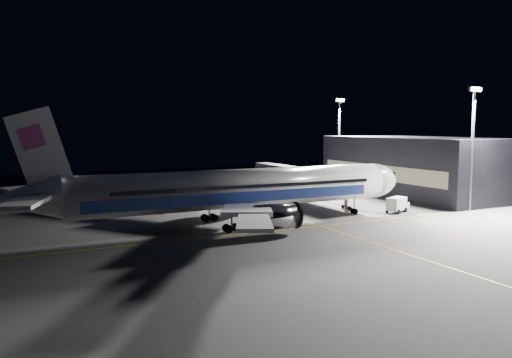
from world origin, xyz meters
The scene contains 14 objects.
ground centered at (0.00, 0.00, 0.00)m, with size 200.00×200.00×0.00m, color #4C4C4F.
guide_line_main centered at (10.00, 0.00, 0.01)m, with size 0.25×80.00×0.01m, color gold.
guide_line_cross centered at (0.00, -6.00, 0.01)m, with size 70.00×0.25×0.01m, color gold.
guide_line_side centered at (22.00, 10.00, 0.01)m, with size 0.25×40.00×0.01m, color gold.
airliner centered at (-1.08, 0.00, 5.16)m, with size 61.48×54.22×16.64m.
terminal centered at (45.98, 14.00, 6.00)m, with size 18.12×40.00×12.00m.
jet_bridge centered at (22.00, 18.06, 4.58)m, with size 3.60×34.40×6.30m.
floodlight_mast_north centered at (40.00, 31.99, 12.37)m, with size 2.40×0.68×20.70m.
floodlight_mast_south centered at (40.00, -6.01, 12.37)m, with size 2.40×0.67×20.70m.
service_truck centered at (28.04, -1.82, 1.35)m, with size 5.29×3.72×2.53m.
baggage_tug centered at (0.18, 19.11, 0.86)m, with size 2.77×2.32×1.86m.
safety_cone_a centered at (-7.54, 13.42, 0.32)m, with size 0.43×0.43×0.65m, color #F6590A.
safety_cone_b centered at (-4.02, 14.00, 0.26)m, with size 0.35×0.35×0.52m, color #F6590A.
safety_cone_c centered at (-8.00, 4.00, 0.34)m, with size 0.46×0.46×0.68m, color #F6590A.
Camera 1 is at (-28.99, -65.11, 14.15)m, focal length 35.00 mm.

